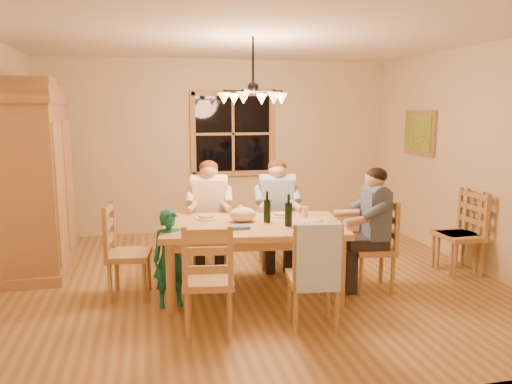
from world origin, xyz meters
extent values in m
plane|color=olive|center=(0.00, 0.00, 0.00)|extent=(5.50, 5.50, 0.00)
cube|color=white|center=(0.00, 0.00, 2.70)|extent=(5.50, 5.00, 0.02)
cube|color=beige|center=(0.00, 2.50, 1.35)|extent=(5.50, 0.02, 2.70)
cube|color=beige|center=(2.75, 0.00, 1.35)|extent=(0.02, 5.00, 2.70)
cube|color=black|center=(0.20, 2.48, 1.55)|extent=(1.20, 0.03, 1.20)
cube|color=#B07E4D|center=(0.20, 2.46, 1.55)|extent=(1.30, 0.06, 1.30)
cube|color=#9B7443|center=(2.72, 1.20, 1.60)|extent=(0.04, 0.78, 0.64)
cube|color=#1E6B2D|center=(2.69, 1.20, 1.60)|extent=(0.02, 0.68, 0.54)
cylinder|color=black|center=(0.00, 0.00, 2.44)|extent=(0.02, 0.02, 0.53)
sphere|color=black|center=(0.00, 0.00, 2.17)|extent=(0.12, 0.12, 0.12)
cylinder|color=black|center=(0.16, 0.00, 2.13)|extent=(0.34, 0.02, 0.02)
cone|color=#FFB259|center=(0.32, 0.00, 2.05)|extent=(0.13, 0.13, 0.12)
cylinder|color=black|center=(0.08, 0.14, 2.13)|extent=(0.19, 0.31, 0.02)
cone|color=#FFB259|center=(0.16, 0.28, 2.05)|extent=(0.13, 0.13, 0.12)
cylinder|color=black|center=(-0.08, 0.14, 2.13)|extent=(0.19, 0.31, 0.02)
cone|color=#FFB259|center=(-0.16, 0.28, 2.05)|extent=(0.13, 0.13, 0.12)
cylinder|color=black|center=(-0.16, 0.00, 2.13)|extent=(0.34, 0.02, 0.02)
cone|color=#FFB259|center=(-0.32, 0.00, 2.05)|extent=(0.13, 0.13, 0.12)
cylinder|color=black|center=(-0.08, -0.14, 2.13)|extent=(0.19, 0.31, 0.02)
cone|color=#FFB259|center=(-0.16, -0.28, 2.05)|extent=(0.13, 0.13, 0.12)
cylinder|color=black|center=(0.08, -0.14, 2.13)|extent=(0.19, 0.31, 0.02)
cone|color=#FFB259|center=(0.16, -0.28, 2.05)|extent=(0.13, 0.13, 0.12)
cube|color=#9B7443|center=(-2.43, 0.90, 1.00)|extent=(0.60, 1.30, 2.00)
cube|color=#9B7443|center=(-2.43, 0.90, 2.05)|extent=(0.66, 1.40, 0.10)
cube|color=#9B7443|center=(-2.43, 0.90, 2.15)|extent=(0.58, 1.00, 0.12)
cube|color=#9B7443|center=(-2.43, 0.90, 2.25)|extent=(0.52, 0.55, 0.10)
cube|color=#B07E4D|center=(-2.12, 0.57, 1.00)|extent=(0.03, 0.55, 1.60)
cube|color=#B07E4D|center=(-2.12, 1.23, 1.00)|extent=(0.03, 0.55, 1.60)
cube|color=#9B7443|center=(-2.43, 0.90, 0.06)|extent=(0.66, 1.40, 0.12)
cube|color=#AD844C|center=(-0.08, -0.39, 0.73)|extent=(1.99, 1.37, 0.06)
cube|color=#B07E4D|center=(-0.08, -0.39, 0.65)|extent=(1.82, 1.20, 0.10)
cylinder|color=#B07E4D|center=(-0.96, -0.74, 0.35)|extent=(0.09, 0.09, 0.70)
cylinder|color=#B07E4D|center=(0.68, -0.96, 0.35)|extent=(0.09, 0.09, 0.70)
cylinder|color=#B07E4D|center=(-0.84, 0.18, 0.35)|extent=(0.09, 0.09, 0.70)
cylinder|color=#B07E4D|center=(0.80, -0.03, 0.35)|extent=(0.09, 0.09, 0.70)
cube|color=#B07E4D|center=(-0.43, 0.54, 0.45)|extent=(0.49, 0.47, 0.06)
cube|color=#B07E4D|center=(-0.43, 0.54, 0.72)|extent=(0.38, 0.10, 0.54)
cube|color=#B07E4D|center=(0.39, 0.43, 0.45)|extent=(0.49, 0.47, 0.06)
cube|color=#B07E4D|center=(0.39, 0.43, 0.72)|extent=(0.38, 0.10, 0.54)
cube|color=#B07E4D|center=(-0.66, -1.20, 0.45)|extent=(0.49, 0.47, 0.06)
cube|color=#B07E4D|center=(-0.66, -1.20, 0.72)|extent=(0.38, 0.10, 0.54)
cube|color=#B07E4D|center=(0.26, -1.32, 0.45)|extent=(0.49, 0.47, 0.06)
cube|color=#B07E4D|center=(0.26, -1.32, 0.72)|extent=(0.38, 0.10, 0.54)
cube|color=#B07E4D|center=(-1.36, -0.22, 0.45)|extent=(0.47, 0.49, 0.06)
cube|color=#B07E4D|center=(-1.36, -0.22, 0.72)|extent=(0.10, 0.38, 0.54)
cube|color=#B07E4D|center=(1.19, -0.56, 0.45)|extent=(0.47, 0.49, 0.06)
cube|color=#B07E4D|center=(1.19, -0.56, 0.72)|extent=(0.10, 0.38, 0.54)
cube|color=beige|center=(-0.43, 0.54, 0.84)|extent=(0.43, 0.27, 0.52)
cube|color=#262328|center=(-0.43, 0.54, 0.53)|extent=(0.43, 0.47, 0.14)
sphere|color=tan|center=(-0.43, 0.54, 1.22)|extent=(0.21, 0.21, 0.21)
ellipsoid|color=#592614|center=(-0.43, 0.54, 1.25)|extent=(0.22, 0.22, 0.17)
cube|color=teal|center=(0.39, 0.43, 0.84)|extent=(0.43, 0.27, 0.52)
cube|color=#262328|center=(0.39, 0.43, 0.53)|extent=(0.43, 0.47, 0.14)
sphere|color=tan|center=(0.39, 0.43, 1.22)|extent=(0.21, 0.21, 0.21)
ellipsoid|color=#381E11|center=(0.39, 0.43, 1.25)|extent=(0.22, 0.22, 0.17)
cube|color=#45566F|center=(1.19, -0.56, 0.84)|extent=(0.27, 0.43, 0.52)
cube|color=#262328|center=(1.19, -0.56, 0.53)|extent=(0.47, 0.43, 0.14)
sphere|color=tan|center=(1.19, -0.56, 1.22)|extent=(0.21, 0.21, 0.21)
ellipsoid|color=black|center=(1.19, -0.56, 1.25)|extent=(0.22, 0.22, 0.17)
cube|color=#ADCFEB|center=(0.24, -1.51, 0.70)|extent=(0.39, 0.15, 0.58)
cylinder|color=black|center=(0.07, -0.37, 0.93)|extent=(0.08, 0.08, 0.33)
cylinder|color=black|center=(0.24, -0.58, 0.93)|extent=(0.08, 0.08, 0.33)
cylinder|color=white|center=(-0.53, -0.06, 0.77)|extent=(0.26, 0.26, 0.02)
cylinder|color=white|center=(0.29, -0.11, 0.77)|extent=(0.26, 0.26, 0.02)
cylinder|color=white|center=(0.55, -0.50, 0.77)|extent=(0.26, 0.26, 0.02)
cylinder|color=silver|center=(-0.17, -0.13, 0.83)|extent=(0.06, 0.06, 0.14)
cylinder|color=silver|center=(0.50, -0.33, 0.83)|extent=(0.06, 0.06, 0.14)
ellipsoid|color=#D3B98C|center=(0.43, -0.80, 0.82)|extent=(0.20, 0.20, 0.11)
cube|color=slate|center=(-0.26, -0.58, 0.78)|extent=(0.20, 0.16, 0.03)
ellipsoid|color=beige|center=(-0.17, -0.29, 0.84)|extent=(0.28, 0.22, 0.15)
imported|color=#186D5F|center=(-0.95, -0.56, 0.49)|extent=(0.39, 0.28, 0.98)
cube|color=#B07E4D|center=(2.45, -0.28, 0.45)|extent=(0.43, 0.45, 0.06)
cube|color=#B07E4D|center=(2.45, -0.28, 0.72)|extent=(0.06, 0.38, 0.54)
cube|color=#B07E4D|center=(2.45, -0.18, 0.45)|extent=(0.44, 0.46, 0.06)
cube|color=#B07E4D|center=(2.45, -0.18, 0.72)|extent=(0.07, 0.38, 0.54)
camera|label=1|loc=(-1.15, -5.36, 1.94)|focal=35.00mm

